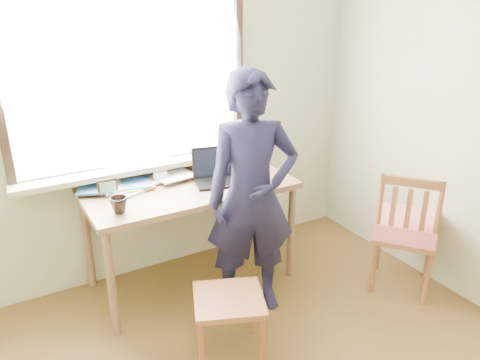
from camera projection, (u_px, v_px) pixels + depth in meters
room_shell at (301, 121)px, 1.98m from camera, size 3.52×4.02×2.61m
desk at (189, 196)px, 3.50m from camera, size 1.54×0.77×0.82m
laptop at (218, 174)px, 3.53m from camera, size 0.42×0.37×0.24m
mug_white at (160, 176)px, 3.52m from camera, size 0.14×0.14×0.09m
mug_dark at (119, 205)px, 3.01m from camera, size 0.16×0.16×0.11m
mouse at (247, 176)px, 3.59m from camera, size 0.10×0.07×0.04m
desk_clutter at (129, 185)px, 3.42m from camera, size 0.82×0.53×0.04m
book_a at (137, 182)px, 3.48m from camera, size 0.22×0.28×0.02m
book_b at (222, 164)px, 3.89m from camera, size 0.24×0.27×0.02m
picture_frame at (108, 188)px, 3.27m from camera, size 0.14×0.02×0.11m
work_chair at (229, 306)px, 2.86m from camera, size 0.54×0.53×0.43m
side_chair at (406, 228)px, 3.51m from camera, size 0.62×0.62×0.97m
person at (252, 197)px, 3.18m from camera, size 0.73×0.59×1.72m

